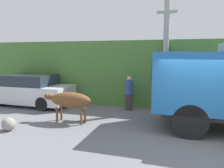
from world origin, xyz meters
The scene contains 8 objects.
ground_plane centered at (0.00, 0.00, 0.00)m, with size 60.00×60.00×0.00m, color slate.
hillside_embankment centered at (0.00, 6.50, 1.66)m, with size 32.00×6.19×3.31m.
building_backdrop centered at (-3.12, 4.87, 1.36)m, with size 5.48×2.70×2.70m.
brown_cow centered at (-4.69, 0.33, 0.87)m, with size 2.02×0.60×1.19m.
parked_suv centered at (-8.19, 2.31, 0.78)m, with size 4.74×1.87×1.60m.
pedestrian_on_hill centered at (-2.87, 2.79, 0.88)m, with size 0.39×0.39×1.62m.
utility_pole centered at (-1.27, 3.22, 2.66)m, with size 0.90×0.26×5.13m.
roadside_rock centered at (-6.28, -1.16, 0.23)m, with size 0.47×0.47×0.47m.
Camera 1 is at (-0.67, -7.13, 2.68)m, focal length 35.00 mm.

